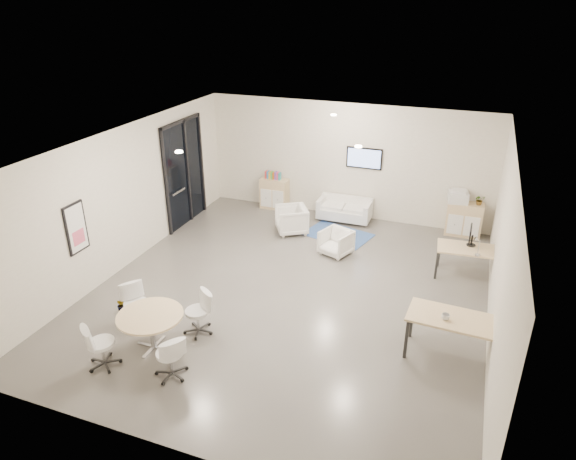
{
  "coord_description": "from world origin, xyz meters",
  "views": [
    {
      "loc": [
        3.27,
        -8.84,
        5.83
      ],
      "look_at": [
        -0.19,
        0.4,
        1.25
      ],
      "focal_mm": 32.0,
      "sensor_mm": 36.0,
      "label": 1
    }
  ],
  "objects_px": {
    "sideboard_right": "(464,219)",
    "armchair_left": "(291,219)",
    "armchair_right": "(336,241)",
    "sideboard_left": "(274,194)",
    "desk_front": "(453,322)",
    "round_table": "(150,319)",
    "loveseat": "(345,210)",
    "desk_rear": "(470,251)"
  },
  "relations": [
    {
      "from": "round_table",
      "to": "loveseat",
      "type": "bearing_deg",
      "value": 75.6
    },
    {
      "from": "desk_rear",
      "to": "desk_front",
      "type": "bearing_deg",
      "value": -97.68
    },
    {
      "from": "sideboard_right",
      "to": "armchair_left",
      "type": "height_order",
      "value": "sideboard_right"
    },
    {
      "from": "desk_front",
      "to": "armchair_right",
      "type": "bearing_deg",
      "value": 137.02
    },
    {
      "from": "sideboard_right",
      "to": "armchair_right",
      "type": "bearing_deg",
      "value": -141.9
    },
    {
      "from": "sideboard_right",
      "to": "armchair_left",
      "type": "bearing_deg",
      "value": -161.65
    },
    {
      "from": "loveseat",
      "to": "desk_front",
      "type": "relative_size",
      "value": 0.93
    },
    {
      "from": "desk_front",
      "to": "loveseat",
      "type": "bearing_deg",
      "value": 125.56
    },
    {
      "from": "loveseat",
      "to": "desk_rear",
      "type": "bearing_deg",
      "value": -33.01
    },
    {
      "from": "desk_front",
      "to": "round_table",
      "type": "xyz_separation_m",
      "value": [
        -4.99,
        -1.64,
        -0.09
      ]
    },
    {
      "from": "desk_rear",
      "to": "desk_front",
      "type": "height_order",
      "value": "desk_front"
    },
    {
      "from": "sideboard_right",
      "to": "armchair_left",
      "type": "xyz_separation_m",
      "value": [
        -4.29,
        -1.42,
        -0.05
      ]
    },
    {
      "from": "sideboard_left",
      "to": "armchair_left",
      "type": "relative_size",
      "value": 1.14
    },
    {
      "from": "armchair_left",
      "to": "desk_front",
      "type": "height_order",
      "value": "desk_front"
    },
    {
      "from": "sideboard_right",
      "to": "round_table",
      "type": "distance_m",
      "value": 8.48
    },
    {
      "from": "armchair_left",
      "to": "desk_rear",
      "type": "height_order",
      "value": "armchair_left"
    },
    {
      "from": "loveseat",
      "to": "round_table",
      "type": "relative_size",
      "value": 1.26
    },
    {
      "from": "armchair_left",
      "to": "armchair_right",
      "type": "relative_size",
      "value": 1.16
    },
    {
      "from": "armchair_right",
      "to": "desk_front",
      "type": "relative_size",
      "value": 0.44
    },
    {
      "from": "armchair_right",
      "to": "desk_front",
      "type": "height_order",
      "value": "desk_front"
    },
    {
      "from": "armchair_right",
      "to": "loveseat",
      "type": "bearing_deg",
      "value": 119.5
    },
    {
      "from": "sideboard_left",
      "to": "loveseat",
      "type": "height_order",
      "value": "sideboard_left"
    },
    {
      "from": "loveseat",
      "to": "round_table",
      "type": "xyz_separation_m",
      "value": [
        -1.74,
        -6.79,
        0.33
      ]
    },
    {
      "from": "desk_front",
      "to": "round_table",
      "type": "height_order",
      "value": "desk_front"
    },
    {
      "from": "sideboard_left",
      "to": "desk_rear",
      "type": "height_order",
      "value": "sideboard_left"
    },
    {
      "from": "desk_front",
      "to": "sideboard_left",
      "type": "bearing_deg",
      "value": 139.07
    },
    {
      "from": "armchair_right",
      "to": "desk_rear",
      "type": "distance_m",
      "value": 3.08
    },
    {
      "from": "armchair_left",
      "to": "armchair_right",
      "type": "distance_m",
      "value": 1.66
    },
    {
      "from": "round_table",
      "to": "armchair_left",
      "type": "bearing_deg",
      "value": 83.5
    },
    {
      "from": "armchair_left",
      "to": "armchair_right",
      "type": "height_order",
      "value": "armchair_left"
    },
    {
      "from": "sideboard_left",
      "to": "armchair_right",
      "type": "relative_size",
      "value": 1.31
    },
    {
      "from": "desk_rear",
      "to": "armchair_right",
      "type": "bearing_deg",
      "value": 173.96
    },
    {
      "from": "sideboard_left",
      "to": "round_table",
      "type": "bearing_deg",
      "value": -86.42
    },
    {
      "from": "armchair_left",
      "to": "armchair_right",
      "type": "xyz_separation_m",
      "value": [
        1.45,
        -0.8,
        -0.05
      ]
    },
    {
      "from": "armchair_right",
      "to": "desk_rear",
      "type": "bearing_deg",
      "value": 19.25
    },
    {
      "from": "armchair_left",
      "to": "round_table",
      "type": "distance_m",
      "value": 5.53
    },
    {
      "from": "loveseat",
      "to": "armchair_left",
      "type": "bearing_deg",
      "value": -131.27
    },
    {
      "from": "armchair_right",
      "to": "armchair_left",
      "type": "bearing_deg",
      "value": 171.52
    },
    {
      "from": "sideboard_right",
      "to": "desk_front",
      "type": "height_order",
      "value": "sideboard_right"
    },
    {
      "from": "armchair_right",
      "to": "round_table",
      "type": "bearing_deg",
      "value": -93.38
    },
    {
      "from": "sideboard_left",
      "to": "sideboard_right",
      "type": "distance_m",
      "value": 5.35
    },
    {
      "from": "desk_front",
      "to": "desk_rear",
      "type": "bearing_deg",
      "value": 90.44
    }
  ]
}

